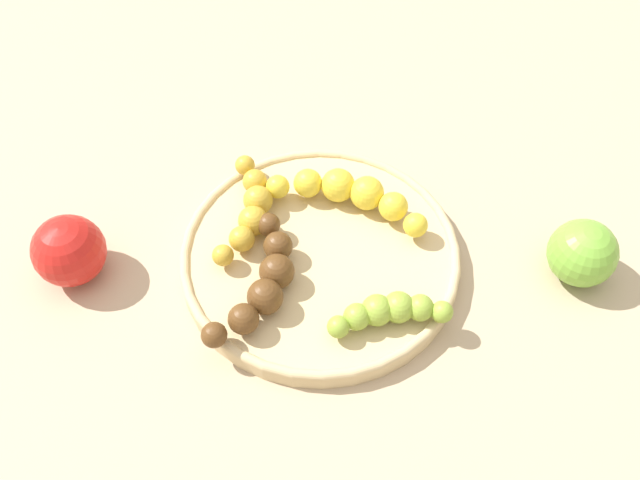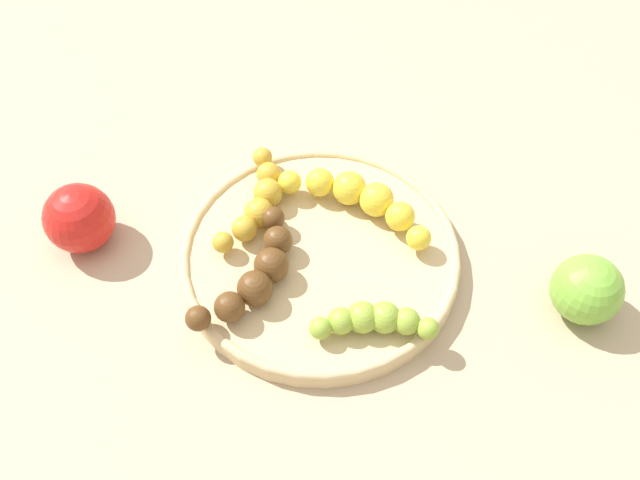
{
  "view_description": "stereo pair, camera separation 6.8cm",
  "coord_description": "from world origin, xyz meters",
  "px_view_note": "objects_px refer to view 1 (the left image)",
  "views": [
    {
      "loc": [
        -0.15,
        0.38,
        0.58
      ],
      "look_at": [
        0.0,
        0.0,
        0.04
      ],
      "focal_mm": 38.87,
      "sensor_mm": 36.0,
      "label": 1
    },
    {
      "loc": [
        -0.21,
        0.35,
        0.58
      ],
      "look_at": [
        0.0,
        0.0,
        0.04
      ],
      "focal_mm": 38.87,
      "sensor_mm": 36.0,
      "label": 2
    }
  ],
  "objects_px": {
    "banana_spotted": "(250,209)",
    "banana_green": "(389,312)",
    "apple_green": "(582,253)",
    "apple_red": "(69,251)",
    "banana_yellow": "(350,194)",
    "banana_overripe": "(263,282)",
    "fruit_bowl": "(320,255)"
  },
  "relations": [
    {
      "from": "banana_spotted",
      "to": "banana_green",
      "type": "distance_m",
      "value": 0.18
    },
    {
      "from": "apple_green",
      "to": "banana_spotted",
      "type": "bearing_deg",
      "value": 12.09
    },
    {
      "from": "banana_spotted",
      "to": "apple_red",
      "type": "bearing_deg",
      "value": -156.37
    },
    {
      "from": "banana_yellow",
      "to": "apple_red",
      "type": "height_order",
      "value": "apple_red"
    },
    {
      "from": "banana_yellow",
      "to": "apple_green",
      "type": "xyz_separation_m",
      "value": [
        -0.24,
        -0.01,
        -0.0
      ]
    },
    {
      "from": "banana_overripe",
      "to": "apple_red",
      "type": "relative_size",
      "value": 2.22
    },
    {
      "from": "banana_spotted",
      "to": "apple_red",
      "type": "relative_size",
      "value": 1.92
    },
    {
      "from": "fruit_bowl",
      "to": "banana_overripe",
      "type": "xyz_separation_m",
      "value": [
        0.03,
        0.06,
        0.02
      ]
    },
    {
      "from": "banana_yellow",
      "to": "banana_overripe",
      "type": "height_order",
      "value": "banana_yellow"
    },
    {
      "from": "banana_spotted",
      "to": "apple_red",
      "type": "distance_m",
      "value": 0.18
    },
    {
      "from": "banana_green",
      "to": "apple_red",
      "type": "bearing_deg",
      "value": 68.27
    },
    {
      "from": "banana_yellow",
      "to": "banana_overripe",
      "type": "relative_size",
      "value": 1.1
    },
    {
      "from": "banana_yellow",
      "to": "apple_green",
      "type": "height_order",
      "value": "apple_green"
    },
    {
      "from": "banana_spotted",
      "to": "apple_green",
      "type": "height_order",
      "value": "apple_green"
    },
    {
      "from": "banana_yellow",
      "to": "banana_green",
      "type": "height_order",
      "value": "banana_yellow"
    },
    {
      "from": "banana_yellow",
      "to": "banana_green",
      "type": "xyz_separation_m",
      "value": [
        -0.08,
        0.12,
        -0.0
      ]
    },
    {
      "from": "banana_overripe",
      "to": "banana_spotted",
      "type": "bearing_deg",
      "value": 120.4
    },
    {
      "from": "banana_yellow",
      "to": "apple_green",
      "type": "bearing_deg",
      "value": -88.03
    },
    {
      "from": "apple_green",
      "to": "apple_red",
      "type": "bearing_deg",
      "value": 21.39
    },
    {
      "from": "apple_green",
      "to": "apple_red",
      "type": "distance_m",
      "value": 0.5
    },
    {
      "from": "fruit_bowl",
      "to": "apple_green",
      "type": "xyz_separation_m",
      "value": [
        -0.24,
        -0.08,
        0.02
      ]
    },
    {
      "from": "banana_green",
      "to": "banana_yellow",
      "type": "bearing_deg",
      "value": 3.36
    },
    {
      "from": "banana_yellow",
      "to": "banana_overripe",
      "type": "xyz_separation_m",
      "value": [
        0.04,
        0.13,
        -0.0
      ]
    },
    {
      "from": "banana_overripe",
      "to": "banana_green",
      "type": "height_order",
      "value": "banana_overripe"
    },
    {
      "from": "banana_yellow",
      "to": "apple_red",
      "type": "xyz_separation_m",
      "value": [
        0.23,
        0.17,
        -0.0
      ]
    },
    {
      "from": "banana_spotted",
      "to": "apple_green",
      "type": "bearing_deg",
      "value": -2.96
    },
    {
      "from": "banana_yellow",
      "to": "banana_spotted",
      "type": "relative_size",
      "value": 1.26
    },
    {
      "from": "fruit_bowl",
      "to": "banana_overripe",
      "type": "relative_size",
      "value": 1.78
    },
    {
      "from": "banana_spotted",
      "to": "banana_yellow",
      "type": "bearing_deg",
      "value": 16.85
    },
    {
      "from": "banana_green",
      "to": "apple_red",
      "type": "relative_size",
      "value": 1.45
    },
    {
      "from": "fruit_bowl",
      "to": "apple_red",
      "type": "bearing_deg",
      "value": 24.25
    },
    {
      "from": "banana_overripe",
      "to": "apple_red",
      "type": "height_order",
      "value": "apple_red"
    }
  ]
}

